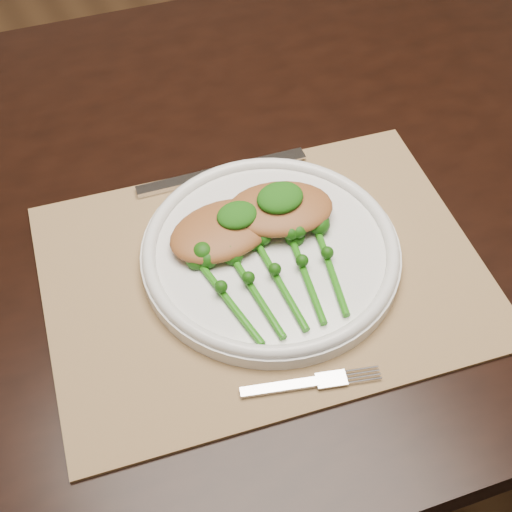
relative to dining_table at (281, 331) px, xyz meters
name	(u,v)px	position (x,y,z in m)	size (l,w,h in m)	color
floor	(283,436)	(0.01, -0.02, -0.38)	(4.00, 4.00, 0.00)	brown
dining_table	(281,331)	(0.00, 0.00, 0.00)	(1.72, 1.13, 0.75)	black
placemat	(264,273)	(-0.11, -0.13, 0.38)	(0.50, 0.36, 0.00)	#98774D
dinner_plate	(271,251)	(-0.09, -0.12, 0.39)	(0.30, 0.30, 0.03)	white
knife	(206,176)	(-0.10, 0.04, 0.38)	(0.22, 0.05, 0.01)	silver
fork	(320,381)	(-0.12, -0.28, 0.38)	(0.14, 0.06, 0.00)	silver
chicken_fillet_left	(222,231)	(-0.13, -0.08, 0.41)	(0.13, 0.09, 0.03)	#A05F2E
chicken_fillet_right	(280,209)	(-0.06, -0.08, 0.41)	(0.13, 0.09, 0.03)	#A05F2E
pesto_dollop_left	(237,215)	(-0.11, -0.07, 0.42)	(0.05, 0.04, 0.02)	#0F4309
pesto_dollop_right	(280,198)	(-0.06, -0.08, 0.43)	(0.06, 0.05, 0.02)	#0F4309
broccolini_bundle	(282,286)	(-0.11, -0.17, 0.40)	(0.16, 0.17, 0.04)	#1D6B0E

